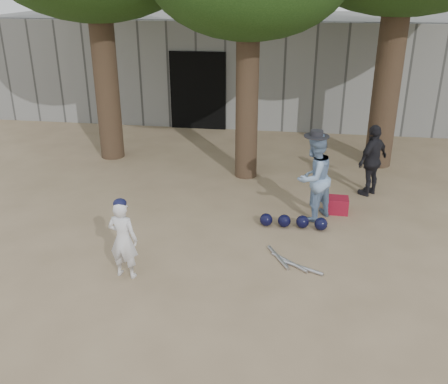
% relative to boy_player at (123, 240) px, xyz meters
% --- Properties ---
extents(ground, '(70.00, 70.00, 0.00)m').
position_rel_boy_player_xyz_m(ground, '(0.70, 0.14, -0.60)').
color(ground, '#937C5E').
rests_on(ground, ground).
extents(boy_player, '(0.48, 0.35, 1.21)m').
position_rel_boy_player_xyz_m(boy_player, '(0.00, 0.00, 0.00)').
color(boy_player, silver).
rests_on(boy_player, ground).
extents(spectator_blue, '(0.96, 0.98, 1.60)m').
position_rel_boy_player_xyz_m(spectator_blue, '(2.72, 2.38, 0.19)').
color(spectator_blue, '#7E9DC4').
rests_on(spectator_blue, ground).
extents(spectator_dark, '(0.83, 0.88, 1.46)m').
position_rel_boy_player_xyz_m(spectator_dark, '(3.90, 3.68, 0.12)').
color(spectator_dark, black).
rests_on(spectator_dark, ground).
extents(red_bag, '(0.43, 0.33, 0.30)m').
position_rel_boy_player_xyz_m(red_bag, '(3.20, 2.70, -0.45)').
color(red_bag, maroon).
rests_on(red_bag, ground).
extents(back_building, '(16.00, 5.24, 3.00)m').
position_rel_boy_player_xyz_m(back_building, '(0.69, 10.48, 0.89)').
color(back_building, gray).
rests_on(back_building, ground).
extents(helmet_row, '(1.19, 0.27, 0.23)m').
position_rel_boy_player_xyz_m(helmet_row, '(2.41, 1.94, -0.49)').
color(helmet_row, black).
rests_on(helmet_row, ground).
extents(bat_pile, '(0.89, 0.75, 0.06)m').
position_rel_boy_player_xyz_m(bat_pile, '(2.39, 0.70, -0.58)').
color(bat_pile, '#ABAAB1').
rests_on(bat_pile, ground).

